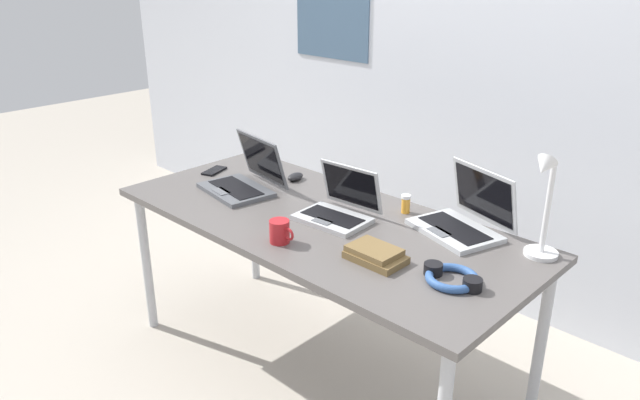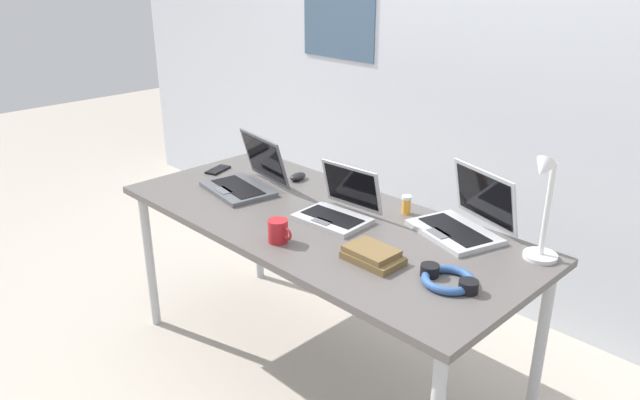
% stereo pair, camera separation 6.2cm
% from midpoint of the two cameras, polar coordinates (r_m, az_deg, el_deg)
% --- Properties ---
extents(ground_plane, '(12.00, 12.00, 0.00)m').
position_cam_midpoint_polar(ground_plane, '(2.86, -0.65, -15.39)').
color(ground_plane, '#B7AD9E').
extents(wall_back, '(6.00, 0.13, 2.60)m').
position_cam_midpoint_polar(wall_back, '(3.18, 13.62, 13.52)').
color(wall_back, silver).
rests_on(wall_back, ground_plane).
extents(desk, '(1.80, 0.80, 0.74)m').
position_cam_midpoint_polar(desk, '(2.51, -0.71, -2.90)').
color(desk, '#595451').
rests_on(desk, ground_plane).
extents(desk_lamp, '(0.12, 0.18, 0.40)m').
position_cam_midpoint_polar(desk_lamp, '(2.21, 19.52, -0.64)').
color(desk_lamp, white).
rests_on(desk_lamp, desk).
extents(laptop_near_lamp, '(0.30, 0.27, 0.21)m').
position_cam_midpoint_polar(laptop_near_lamp, '(2.46, 1.00, -0.81)').
color(laptop_near_lamp, '#B7BABC').
rests_on(laptop_near_lamp, desk).
extents(laptop_center, '(0.37, 0.34, 0.24)m').
position_cam_midpoint_polar(laptop_center, '(2.79, -7.79, 1.86)').
color(laptop_center, '#515459').
rests_on(laptop_center, desk).
extents(laptop_back_right, '(0.40, 0.37, 0.24)m').
position_cam_midpoint_polar(laptop_back_right, '(2.41, 12.60, -1.78)').
color(laptop_back_right, '#B7BABC').
rests_on(laptop_back_right, desk).
extents(computer_mouse, '(0.07, 0.10, 0.03)m').
position_cam_midpoint_polar(computer_mouse, '(2.90, -2.95, 2.19)').
color(computer_mouse, black).
rests_on(computer_mouse, desk).
extents(cell_phone, '(0.10, 0.15, 0.01)m').
position_cam_midpoint_polar(cell_phone, '(3.06, -10.47, 2.71)').
color(cell_phone, black).
rests_on(cell_phone, desk).
extents(headphones, '(0.21, 0.18, 0.04)m').
position_cam_midpoint_polar(headphones, '(2.05, 11.45, -7.16)').
color(headphones, '#335999').
rests_on(headphones, desk).
extents(pill_bottle, '(0.04, 0.04, 0.08)m').
position_cam_midpoint_polar(pill_bottle, '(2.54, 7.36, -0.34)').
color(pill_bottle, gold).
rests_on(pill_bottle, desk).
extents(book_stack, '(0.20, 0.13, 0.05)m').
position_cam_midpoint_polar(book_stack, '(2.15, 4.36, -5.13)').
color(book_stack, brown).
rests_on(book_stack, desk).
extents(coffee_mug, '(0.11, 0.08, 0.09)m').
position_cam_midpoint_polar(coffee_mug, '(2.27, -4.57, -2.97)').
color(coffee_mug, '#B21E23').
rests_on(coffee_mug, desk).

